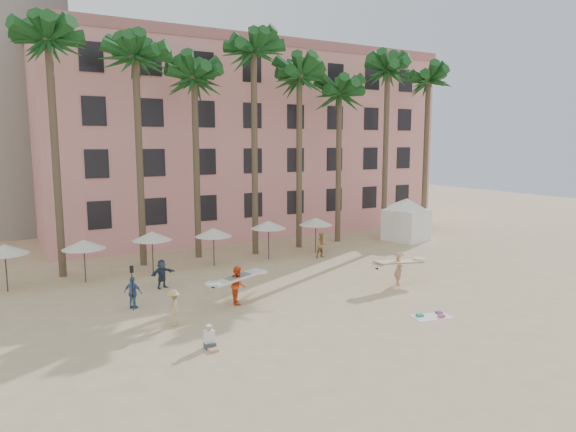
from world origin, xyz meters
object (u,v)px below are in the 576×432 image
(carrier_yellow, at_px, (399,267))
(carrier_white, at_px, (238,284))
(cabana, at_px, (406,216))
(pink_hotel, at_px, (240,143))

(carrier_yellow, bearing_deg, carrier_white, 171.38)
(cabana, bearing_deg, pink_hotel, 125.64)
(cabana, relative_size, carrier_white, 1.69)
(pink_hotel, relative_size, cabana, 6.41)
(carrier_yellow, bearing_deg, pink_hotel, 88.72)
(cabana, height_order, carrier_yellow, cabana)
(pink_hotel, relative_size, carrier_white, 10.84)
(cabana, distance_m, carrier_white, 21.02)
(cabana, bearing_deg, carrier_white, -155.55)
(cabana, xyz_separation_m, carrier_white, (-19.11, -8.69, -1.05))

